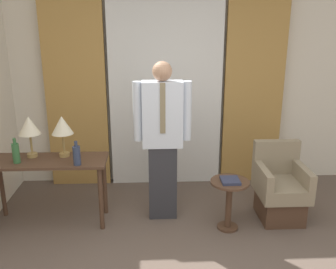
{
  "coord_description": "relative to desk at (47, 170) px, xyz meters",
  "views": [
    {
      "loc": [
        -0.2,
        -2.28,
        2.21
      ],
      "look_at": [
        -0.02,
        1.46,
        1.04
      ],
      "focal_mm": 40.0,
      "sensor_mm": 36.0,
      "label": 1
    }
  ],
  "objects": [
    {
      "name": "bottle_near_edge",
      "position": [
        0.36,
        -0.16,
        0.23
      ],
      "size": [
        0.08,
        0.08,
        0.26
      ],
      "color": "#2D3851",
      "rests_on": "desk"
    },
    {
      "name": "armchair",
      "position": [
        2.59,
        -0.01,
        -0.29
      ],
      "size": [
        0.53,
        0.6,
        0.86
      ],
      "color": "#4C3323",
      "rests_on": "ground_plane"
    },
    {
      "name": "wall_back",
      "position": [
        1.33,
        1.17,
        0.72
      ],
      "size": [
        10.0,
        0.06,
        2.7
      ],
      "color": "silver",
      "rests_on": "ground_plane"
    },
    {
      "name": "curtain_drape_right",
      "position": [
        2.5,
        1.04,
        0.66
      ],
      "size": [
        0.78,
        0.06,
        2.58
      ],
      "color": "#B28442",
      "rests_on": "ground_plane"
    },
    {
      "name": "table_lamp_right",
      "position": [
        0.17,
        0.1,
        0.46
      ],
      "size": [
        0.23,
        0.23,
        0.46
      ],
      "color": "#9E7F47",
      "rests_on": "desk"
    },
    {
      "name": "desk",
      "position": [
        0.0,
        0.0,
        0.0
      ],
      "size": [
        1.29,
        0.47,
        0.75
      ],
      "color": "#4C3323",
      "rests_on": "ground_plane"
    },
    {
      "name": "book",
      "position": [
        1.96,
        -0.25,
        -0.05
      ],
      "size": [
        0.19,
        0.21,
        0.03
      ],
      "color": "#2D334C",
      "rests_on": "side_table"
    },
    {
      "name": "curtain_drape_left",
      "position": [
        0.16,
        1.04,
        0.66
      ],
      "size": [
        0.78,
        0.06,
        2.58
      ],
      "color": "#B28442",
      "rests_on": "ground_plane"
    },
    {
      "name": "person",
      "position": [
        1.26,
        0.07,
        0.35
      ],
      "size": [
        0.63,
        0.21,
        1.79
      ],
      "color": "#2D2D33",
      "rests_on": "ground_plane"
    },
    {
      "name": "curtain_sheer_center",
      "position": [
        1.33,
        1.04,
        0.66
      ],
      "size": [
        1.48,
        0.06,
        2.58
      ],
      "color": "white",
      "rests_on": "ground_plane"
    },
    {
      "name": "bottle_by_lamp",
      "position": [
        -0.28,
        -0.07,
        0.23
      ],
      "size": [
        0.08,
        0.08,
        0.27
      ],
      "color": "#336638",
      "rests_on": "desk"
    },
    {
      "name": "table_lamp_left",
      "position": [
        -0.17,
        0.1,
        0.46
      ],
      "size": [
        0.23,
        0.23,
        0.46
      ],
      "color": "#9E7F47",
      "rests_on": "desk"
    },
    {
      "name": "side_table",
      "position": [
        1.96,
        -0.23,
        -0.25
      ],
      "size": [
        0.41,
        0.41,
        0.56
      ],
      "color": "#4C3323",
      "rests_on": "ground_plane"
    }
  ]
}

